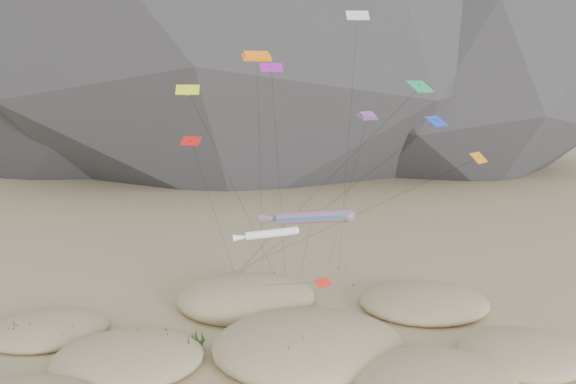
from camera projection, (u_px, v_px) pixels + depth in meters
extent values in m
ellipsoid|color=#2B2B30|center=(94.00, 0.00, 149.32)|extent=(136.20, 127.83, 116.00)
ellipsoid|color=black|center=(447.00, 23.00, 148.96)|extent=(130.55, 126.41, 100.00)
ellipsoid|color=#CCB789|center=(128.00, 358.00, 45.58)|extent=(12.33, 10.48, 2.57)
ellipsoid|color=#CCB789|center=(308.00, 345.00, 47.31)|extent=(16.36, 13.90, 3.64)
ellipsoid|color=#CCB789|center=(522.00, 353.00, 46.47)|extent=(10.79, 9.17, 2.41)
ellipsoid|color=#CCB789|center=(246.00, 298.00, 57.67)|extent=(14.15, 12.03, 3.72)
ellipsoid|color=#CCB789|center=(424.00, 302.00, 57.44)|extent=(13.30, 11.31, 2.30)
ellipsoid|color=#CCB789|center=(48.00, 329.00, 51.31)|extent=(10.90, 9.27, 1.82)
ellipsoid|color=black|center=(152.00, 342.00, 47.97)|extent=(2.46, 2.10, 0.74)
ellipsoid|color=black|center=(189.00, 345.00, 47.56)|extent=(2.33, 2.00, 0.70)
ellipsoid|color=black|center=(311.00, 355.00, 45.04)|extent=(3.72, 3.19, 1.12)
ellipsoid|color=black|center=(361.00, 336.00, 48.54)|extent=(2.32, 1.99, 0.70)
ellipsoid|color=black|center=(301.00, 368.00, 43.45)|extent=(2.46, 2.11, 0.74)
ellipsoid|color=black|center=(510.00, 346.00, 47.58)|extent=(2.29, 1.96, 0.69)
ellipsoid|color=black|center=(251.00, 296.00, 57.79)|extent=(2.85, 2.44, 0.85)
ellipsoid|color=black|center=(268.00, 307.00, 55.21)|extent=(2.31, 1.98, 0.69)
ellipsoid|color=black|center=(394.00, 297.00, 58.30)|extent=(2.20, 1.88, 0.66)
ellipsoid|color=black|center=(392.00, 303.00, 56.87)|extent=(2.23, 1.91, 0.67)
ellipsoid|color=black|center=(18.00, 332.00, 50.49)|extent=(2.09, 1.79, 0.63)
ellipsoid|color=black|center=(65.00, 340.00, 49.22)|extent=(2.16, 1.85, 0.65)
cylinder|color=#3F2D1E|center=(223.00, 286.00, 62.89)|extent=(0.08, 0.08, 0.30)
cylinder|color=#3F2D1E|center=(286.00, 282.00, 64.12)|extent=(0.08, 0.08, 0.30)
cylinder|color=#3F2D1E|center=(275.00, 273.00, 67.08)|extent=(0.08, 0.08, 0.30)
cylinder|color=#3F2D1E|center=(339.00, 269.00, 68.64)|extent=(0.08, 0.08, 0.30)
cylinder|color=#3F2D1E|center=(353.00, 285.00, 63.27)|extent=(0.08, 0.08, 0.30)
cylinder|color=#3F2D1E|center=(237.00, 279.00, 65.10)|extent=(0.08, 0.08, 0.30)
cylinder|color=#3F2D1E|center=(346.00, 267.00, 69.35)|extent=(0.08, 0.08, 0.30)
cylinder|color=#3F2D1E|center=(211.00, 282.00, 64.30)|extent=(0.08, 0.08, 0.30)
cylinder|color=orange|center=(312.00, 217.00, 51.44)|extent=(6.71, 3.35, 1.89)
sphere|color=orange|center=(348.00, 216.00, 50.70)|extent=(1.27, 1.27, 1.27)
cone|color=orange|center=(274.00, 218.00, 52.27)|extent=(2.95, 1.93, 1.36)
cylinder|color=black|center=(306.00, 251.00, 58.85)|extent=(0.84, 13.04, 10.50)
cylinder|color=white|center=(271.00, 233.00, 48.00)|extent=(4.36, 0.86, 0.99)
sphere|color=white|center=(295.00, 230.00, 48.31)|extent=(0.72, 0.72, 0.72)
cone|color=white|center=(243.00, 237.00, 47.67)|extent=(1.78, 0.69, 0.74)
cylinder|color=black|center=(247.00, 265.00, 55.29)|extent=(3.55, 13.45, 9.92)
cube|color=orange|center=(257.00, 57.00, 51.02)|extent=(2.72, 1.37, 0.77)
cube|color=orange|center=(257.00, 55.00, 50.98)|extent=(2.30, 1.09, 0.75)
cylinder|color=black|center=(260.00, 178.00, 60.58)|extent=(1.51, 14.55, 24.86)
cube|color=red|center=(368.00, 117.00, 52.88)|extent=(2.31, 2.01, 0.61)
cube|color=red|center=(368.00, 115.00, 52.84)|extent=(1.94, 1.66, 0.60)
cylinder|color=black|center=(345.00, 202.00, 61.71)|extent=(0.72, 14.38, 19.43)
cube|color=red|center=(323.00, 282.00, 47.27)|extent=(1.68, 1.43, 0.51)
cube|color=red|center=(323.00, 284.00, 47.29)|extent=(0.22, 0.21, 0.51)
cylinder|color=black|center=(266.00, 285.00, 55.09)|extent=(8.44, 15.92, 6.03)
cube|color=orange|center=(479.00, 158.00, 49.37)|extent=(2.10, 2.02, 0.86)
cube|color=orange|center=(479.00, 160.00, 49.39)|extent=(0.38, 0.38, 0.65)
cylinder|color=black|center=(327.00, 228.00, 56.84)|extent=(24.04, 15.15, 16.05)
cube|color=#CAEC18|center=(188.00, 90.00, 49.00)|extent=(2.10, 1.13, 0.85)
cube|color=#CAEC18|center=(188.00, 91.00, 49.03)|extent=(0.26, 0.30, 0.69)
cylinder|color=black|center=(238.00, 196.00, 58.05)|extent=(8.90, 13.17, 21.94)
cube|color=#179A5A|center=(420.00, 87.00, 50.68)|extent=(3.03, 2.78, 1.06)
cube|color=#179A5A|center=(420.00, 88.00, 50.71)|extent=(0.46, 0.45, 0.93)
cylinder|color=black|center=(311.00, 197.00, 56.79)|extent=(18.18, 10.41, 22.19)
cube|color=silver|center=(358.00, 15.00, 55.17)|extent=(2.30, 1.18, 1.00)
cube|color=silver|center=(358.00, 17.00, 55.20)|extent=(0.29, 0.37, 0.73)
cylinder|color=black|center=(347.00, 156.00, 61.91)|extent=(0.36, 8.07, 29.03)
cube|color=red|center=(191.00, 141.00, 49.02)|extent=(1.93, 1.47, 0.76)
cube|color=red|center=(191.00, 143.00, 49.05)|extent=(0.30, 0.33, 0.58)
cylinder|color=black|center=(217.00, 220.00, 57.07)|extent=(4.10, 12.59, 17.53)
cube|color=blue|center=(436.00, 121.00, 48.61)|extent=(2.53, 2.44, 0.84)
cube|color=blue|center=(436.00, 123.00, 48.63)|extent=(0.36, 0.36, 0.79)
cylinder|color=black|center=(316.00, 215.00, 55.76)|extent=(18.74, 13.19, 19.27)
cube|color=purple|center=(271.00, 68.00, 48.83)|extent=(2.02, 1.07, 0.81)
cube|color=purple|center=(271.00, 69.00, 48.86)|extent=(0.25, 0.27, 0.67)
cylinder|color=black|center=(280.00, 190.00, 56.49)|extent=(2.58, 10.71, 23.83)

